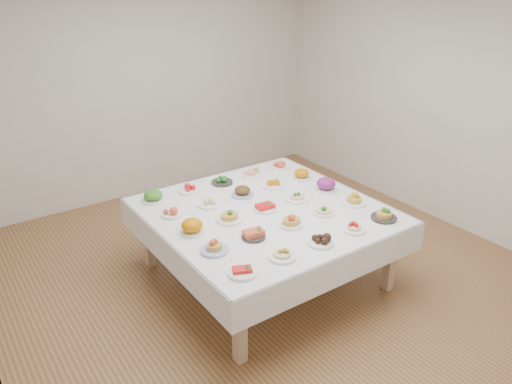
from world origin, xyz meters
TOP-DOWN VIEW (x-y plane):
  - room_envelope at (0.00, 0.00)m, footprint 5.02×5.02m
  - display_table at (-0.04, -0.16)m, footprint 2.09×2.09m
  - dish_0 at (-0.81, -0.95)m, footprint 0.22×0.22m
  - dish_1 at (-0.43, -0.94)m, footprint 0.22×0.22m
  - dish_2 at (-0.03, -0.95)m, footprint 0.21×0.21m
  - dish_3 at (0.36, -0.95)m, footprint 0.20×0.20m
  - dish_4 at (0.75, -0.94)m, footprint 0.23×0.23m
  - dish_5 at (-0.82, -0.55)m, footprint 0.23×0.23m
  - dish_6 at (-0.43, -0.55)m, footprint 0.21×0.21m
  - dish_7 at (-0.03, -0.55)m, footprint 0.22×0.22m
  - dish_8 at (0.36, -0.55)m, footprint 0.20×0.20m
  - dish_9 at (0.75, -0.55)m, footprint 0.23×0.23m
  - dish_10 at (-0.82, -0.17)m, footprint 0.20×0.20m
  - dish_11 at (-0.43, -0.16)m, footprint 0.23×0.23m
  - dish_12 at (-0.04, -0.17)m, footprint 0.21×0.21m
  - dish_13 at (0.35, -0.16)m, footprint 0.23×0.23m
  - dish_14 at (0.74, -0.16)m, footprint 0.22×0.22m
  - dish_15 at (-0.81, 0.23)m, footprint 0.20×0.20m
  - dish_16 at (-0.42, 0.23)m, footprint 0.23×0.23m
  - dish_17 at (-0.03, 0.23)m, footprint 0.22×0.22m
  - dish_18 at (0.36, 0.23)m, footprint 0.22×0.22m
  - dish_19 at (0.74, 0.23)m, footprint 0.20×0.20m
  - dish_20 at (-0.83, 0.62)m, footprint 0.22×0.22m
  - dish_21 at (-0.43, 0.61)m, footprint 0.21×0.21m
  - dish_22 at (-0.04, 0.62)m, footprint 0.23×0.23m
  - dish_23 at (0.35, 0.61)m, footprint 0.23×0.23m
  - dish_24 at (0.75, 0.62)m, footprint 0.22×0.22m

SIDE VIEW (x-z plane):
  - display_table at x=-0.04m, z-range 0.31..1.06m
  - dish_18 at x=0.36m, z-range 0.74..0.83m
  - dish_21 at x=-0.43m, z-range 0.74..0.83m
  - dish_16 at x=-0.42m, z-range 0.74..0.83m
  - dish_12 at x=-0.04m, z-range 0.74..0.84m
  - dish_0 at x=-0.81m, z-range 0.74..0.84m
  - dish_15 at x=-0.81m, z-range 0.74..0.84m
  - dish_8 at x=0.36m, z-range 0.74..0.84m
  - dish_22 at x=-0.04m, z-range 0.74..0.84m
  - dish_6 at x=-0.43m, z-range 0.74..0.84m
  - dish_2 at x=-0.03m, z-range 0.75..0.84m
  - dish_1 at x=-0.43m, z-range 0.74..0.85m
  - dish_24 at x=0.75m, z-range 0.75..0.85m
  - dish_3 at x=0.36m, z-range 0.74..0.85m
  - dish_23 at x=0.35m, z-range 0.74..0.85m
  - dish_5 at x=-0.82m, z-range 0.74..0.86m
  - dish_19 at x=0.74m, z-range 0.75..0.86m
  - dish_13 at x=0.35m, z-range 0.74..0.86m
  - dish_10 at x=-0.82m, z-range 0.75..0.86m
  - dish_4 at x=0.75m, z-range 0.74..0.87m
  - dish_9 at x=0.75m, z-range 0.74..0.87m
  - dish_17 at x=-0.03m, z-range 0.75..0.87m
  - dish_14 at x=0.74m, z-range 0.75..0.88m
  - dish_7 at x=-0.03m, z-range 0.75..0.89m
  - dish_20 at x=-0.83m, z-range 0.75..0.89m
  - dish_11 at x=-0.43m, z-range 0.75..0.90m
  - room_envelope at x=0.00m, z-range 0.43..3.24m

